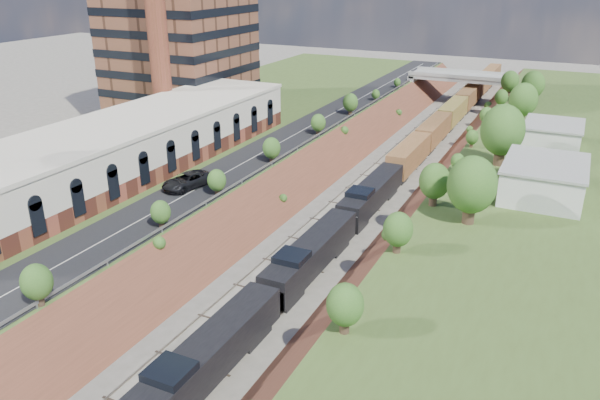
{
  "coord_description": "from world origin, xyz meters",
  "views": [
    {
      "loc": [
        25.73,
        -20.16,
        31.14
      ],
      "look_at": [
        -1.27,
        35.85,
        6.0
      ],
      "focal_mm": 35.0,
      "sensor_mm": 36.0,
      "label": 1
    }
  ],
  "objects": [
    {
      "name": "embankment_right",
      "position": [
        11.0,
        60.0,
        0.0
      ],
      "size": [
        10.0,
        180.0,
        10.0
      ],
      "primitive_type": "cube",
      "rotation": [
        0.0,
        0.79,
        0.0
      ],
      "color": "brown",
      "rests_on": "ground"
    },
    {
      "name": "smokestack",
      "position": [
        -36.0,
        56.0,
        25.0
      ],
      "size": [
        3.2,
        3.2,
        40.0
      ],
      "primitive_type": "cylinder",
      "color": "brown",
      "rests_on": "platform_left"
    },
    {
      "name": "freight_train",
      "position": [
        2.6,
        83.18,
        2.63
      ],
      "size": [
        3.08,
        156.99,
        4.6
      ],
      "color": "black",
      "rests_on": "ground"
    },
    {
      "name": "rail_right_track",
      "position": [
        2.6,
        60.0,
        0.09
      ],
      "size": [
        1.58,
        180.0,
        0.18
      ],
      "primitive_type": "cube",
      "color": "gray",
      "rests_on": "ground"
    },
    {
      "name": "suv",
      "position": [
        -16.69,
        35.48,
        6.05
      ],
      "size": [
        4.73,
        7.43,
        1.91
      ],
      "primitive_type": "imported",
      "rotation": [
        0.0,
        0.0,
        -0.24
      ],
      "color": "black",
      "rests_on": "road"
    },
    {
      "name": "commercial_building",
      "position": [
        -28.0,
        38.0,
        8.51
      ],
      "size": [
        14.3,
        62.3,
        7.0
      ],
      "color": "brown",
      "rests_on": "platform_left"
    },
    {
      "name": "platform_left",
      "position": [
        -33.0,
        60.0,
        2.5
      ],
      "size": [
        44.0,
        180.0,
        5.0
      ],
      "primitive_type": "cube",
      "color": "#405523",
      "rests_on": "ground"
    },
    {
      "name": "embankment_left",
      "position": [
        -11.0,
        60.0,
        0.0
      ],
      "size": [
        10.0,
        180.0,
        10.0
      ],
      "primitive_type": "cube",
      "rotation": [
        0.0,
        0.79,
        0.0
      ],
      "color": "brown",
      "rests_on": "ground"
    },
    {
      "name": "tree_right_large",
      "position": [
        17.0,
        40.0,
        9.38
      ],
      "size": [
        5.25,
        5.25,
        7.61
      ],
      "color": "#473323",
      "rests_on": "platform_right"
    },
    {
      "name": "tree_left_crest",
      "position": [
        -11.8,
        20.0,
        7.04
      ],
      "size": [
        2.45,
        2.45,
        3.55
      ],
      "color": "#473323",
      "rests_on": "platform_left"
    },
    {
      "name": "white_building_far",
      "position": [
        23.0,
        74.0,
        6.8
      ],
      "size": [
        8.0,
        10.0,
        3.6
      ],
      "primitive_type": "cube",
      "color": "silver",
      "rests_on": "platform_right"
    },
    {
      "name": "white_building_near",
      "position": [
        23.5,
        52.0,
        7.0
      ],
      "size": [
        9.0,
        12.0,
        4.0
      ],
      "primitive_type": "cube",
      "color": "silver",
      "rests_on": "platform_right"
    },
    {
      "name": "road",
      "position": [
        -15.5,
        60.0,
        5.05
      ],
      "size": [
        8.0,
        180.0,
        0.1
      ],
      "primitive_type": "cube",
      "color": "black",
      "rests_on": "platform_left"
    },
    {
      "name": "rail_left_track",
      "position": [
        -2.6,
        60.0,
        0.09
      ],
      "size": [
        1.58,
        180.0,
        0.18
      ],
      "primitive_type": "cube",
      "color": "gray",
      "rests_on": "ground"
    },
    {
      "name": "guardrail",
      "position": [
        -11.4,
        59.8,
        5.55
      ],
      "size": [
        0.1,
        171.0,
        0.7
      ],
      "color": "#99999E",
      "rests_on": "platform_left"
    },
    {
      "name": "overpass",
      "position": [
        0.0,
        122.0,
        4.92
      ],
      "size": [
        24.5,
        8.3,
        7.4
      ],
      "color": "gray",
      "rests_on": "ground"
    }
  ]
}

